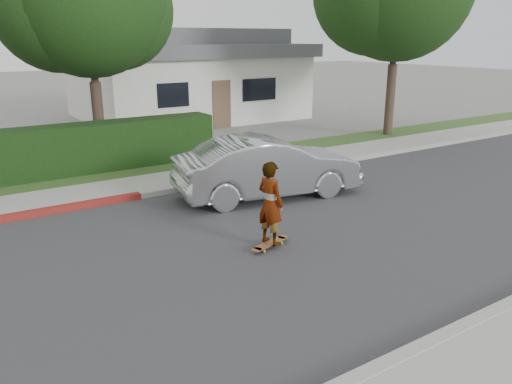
% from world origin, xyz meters
% --- Properties ---
extents(ground, '(120.00, 120.00, 0.00)m').
position_xyz_m(ground, '(0.00, 0.00, 0.00)').
color(ground, slate).
rests_on(ground, ground).
extents(road, '(60.00, 8.00, 0.01)m').
position_xyz_m(road, '(0.00, 0.00, 0.01)').
color(road, '#2D2D30').
rests_on(road, ground).
extents(curb_far, '(60.00, 0.20, 0.15)m').
position_xyz_m(curb_far, '(0.00, 4.10, 0.07)').
color(curb_far, '#9E9E99').
rests_on(curb_far, ground).
extents(sidewalk_far, '(60.00, 1.60, 0.12)m').
position_xyz_m(sidewalk_far, '(0.00, 5.00, 0.06)').
color(sidewalk_far, gray).
rests_on(sidewalk_far, ground).
extents(planting_strip, '(60.00, 1.60, 0.10)m').
position_xyz_m(planting_strip, '(0.00, 6.60, 0.05)').
color(planting_strip, '#2D4C1E').
rests_on(planting_strip, ground).
extents(tree_center, '(5.66, 4.84, 7.44)m').
position_xyz_m(tree_center, '(1.49, 9.19, 4.90)').
color(tree_center, '#33261C').
rests_on(tree_center, ground).
extents(house, '(10.60, 8.60, 4.30)m').
position_xyz_m(house, '(8.00, 16.00, 2.10)').
color(house, beige).
rests_on(house, ground).
extents(skateboard, '(1.02, 0.47, 0.09)m').
position_xyz_m(skateboard, '(2.00, -0.25, 0.09)').
color(skateboard, '#B09130').
rests_on(skateboard, ground).
extents(skateboarder, '(0.50, 0.66, 1.61)m').
position_xyz_m(skateboarder, '(2.00, -0.25, 0.91)').
color(skateboarder, white).
rests_on(skateboarder, skateboard).
extents(car_silver, '(4.90, 2.44, 1.54)m').
position_xyz_m(car_silver, '(3.82, 2.48, 0.77)').
color(car_silver, '#A2A4A8').
rests_on(car_silver, ground).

